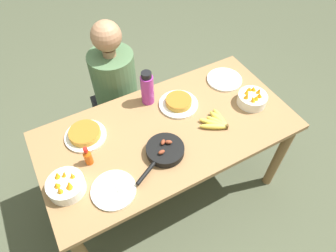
# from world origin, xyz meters

# --- Properties ---
(ground_plane) EXTENTS (14.00, 14.00, 0.00)m
(ground_plane) POSITION_xyz_m (0.00, 0.00, 0.00)
(ground_plane) COLOR #474C38
(dining_table) EXTENTS (1.65, 0.83, 0.77)m
(dining_table) POSITION_xyz_m (0.00, 0.00, 0.66)
(dining_table) COLOR olive
(dining_table) RESTS_ON ground_plane
(banana_bunch) EXTENTS (0.19, 0.19, 0.04)m
(banana_bunch) POSITION_xyz_m (0.30, -0.11, 0.79)
(banana_bunch) COLOR gold
(banana_bunch) RESTS_ON dining_table
(skillet) EXTENTS (0.36, 0.26, 0.08)m
(skillet) POSITION_xyz_m (-0.11, -0.16, 0.80)
(skillet) COLOR black
(skillet) RESTS_ON dining_table
(frittata_plate_center) EXTENTS (0.26, 0.26, 0.06)m
(frittata_plate_center) POSITION_xyz_m (-0.48, 0.19, 0.79)
(frittata_plate_center) COLOR silver
(frittata_plate_center) RESTS_ON dining_table
(frittata_plate_side) EXTENTS (0.27, 0.27, 0.06)m
(frittata_plate_side) POSITION_xyz_m (0.17, 0.15, 0.79)
(frittata_plate_side) COLOR silver
(frittata_plate_side) RESTS_ON dining_table
(empty_plate_near_front) EXTENTS (0.25, 0.25, 0.02)m
(empty_plate_near_front) POSITION_xyz_m (-0.47, -0.24, 0.78)
(empty_plate_near_front) COLOR silver
(empty_plate_near_front) RESTS_ON dining_table
(empty_plate_far_left) EXTENTS (0.26, 0.26, 0.02)m
(empty_plate_far_left) POSITION_xyz_m (0.59, 0.21, 0.78)
(empty_plate_far_left) COLOR silver
(empty_plate_far_left) RESTS_ON dining_table
(fruit_bowl_mango) EXTENTS (0.20, 0.20, 0.13)m
(fruit_bowl_mango) POSITION_xyz_m (0.62, -0.07, 0.81)
(fruit_bowl_mango) COLOR silver
(fruit_bowl_mango) RESTS_ON dining_table
(fruit_bowl_citrus) EXTENTS (0.20, 0.20, 0.13)m
(fruit_bowl_citrus) POSITION_xyz_m (-0.69, -0.11, 0.81)
(fruit_bowl_citrus) COLOR silver
(fruit_bowl_citrus) RESTS_ON dining_table
(water_bottle) EXTENTS (0.09, 0.09, 0.25)m
(water_bottle) POSITION_xyz_m (0.00, 0.29, 0.89)
(water_bottle) COLOR #992D89
(water_bottle) RESTS_ON dining_table
(hot_sauce_bottle) EXTENTS (0.05, 0.05, 0.14)m
(hot_sauce_bottle) POSITION_xyz_m (-0.52, -0.00, 0.83)
(hot_sauce_bottle) COLOR #C64C0F
(hot_sauce_bottle) RESTS_ON dining_table
(person_figure) EXTENTS (0.37, 0.37, 1.22)m
(person_figure) POSITION_xyz_m (-0.11, 0.65, 0.51)
(person_figure) COLOR black
(person_figure) RESTS_ON ground_plane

